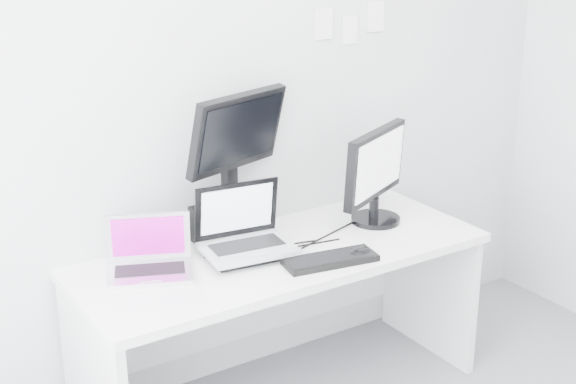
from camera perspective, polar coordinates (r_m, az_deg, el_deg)
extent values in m
plane|color=#B6B8BB|center=(3.67, -3.43, 6.72)|extent=(3.60, 0.00, 3.60)
cube|color=white|center=(3.74, -0.43, -9.19)|extent=(1.80, 0.70, 0.73)
cube|color=silver|center=(3.34, -9.54, -3.72)|extent=(0.41, 0.37, 0.25)
cube|color=black|center=(3.67, -6.03, -2.21)|extent=(0.09, 0.09, 0.16)
cube|color=#ABAEB2|center=(3.45, -2.77, -2.15)|extent=(0.41, 0.34, 0.31)
cube|color=black|center=(3.60, -3.71, 1.89)|extent=(0.53, 0.32, 0.69)
cube|color=black|center=(3.84, 6.13, 1.17)|extent=(0.55, 0.42, 0.46)
cube|color=black|center=(3.46, 2.91, -4.66)|extent=(0.41, 0.20, 0.03)
ellipsoid|color=black|center=(3.52, 4.98, -4.18)|extent=(0.12, 0.09, 0.04)
cube|color=white|center=(3.85, 2.46, 11.44)|extent=(0.10, 0.00, 0.14)
cube|color=white|center=(3.95, 4.26, 11.01)|extent=(0.09, 0.00, 0.13)
cube|color=white|center=(4.03, 6.02, 11.85)|extent=(0.10, 0.00, 0.14)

